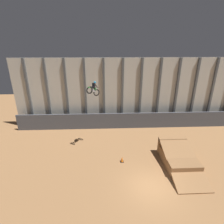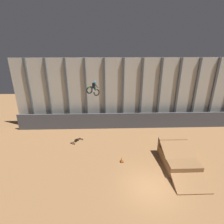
# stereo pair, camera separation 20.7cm
# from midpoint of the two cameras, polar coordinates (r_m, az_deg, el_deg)

# --- Properties ---
(ground_plane) EXTENTS (60.00, 60.00, 0.00)m
(ground_plane) POSITION_cam_midpoint_polar(r_m,az_deg,el_deg) (16.12, 12.19, -22.88)
(ground_plane) COLOR #996B42
(arena_back_wall) EXTENTS (32.00, 0.40, 9.50)m
(arena_back_wall) POSITION_cam_midpoint_polar(r_m,az_deg,el_deg) (24.58, 6.05, 6.19)
(arena_back_wall) COLOR beige
(arena_back_wall) RESTS_ON ground_plane
(lower_barrier) EXTENTS (31.36, 0.20, 2.25)m
(lower_barrier) POSITION_cam_midpoint_polar(r_m,az_deg,el_deg) (24.58, 6.16, -2.80)
(lower_barrier) COLOR #474C56
(lower_barrier) RESTS_ON ground_plane
(dirt_ramp) EXTENTS (2.95, 5.98, 1.99)m
(dirt_ramp) POSITION_cam_midpoint_polar(r_m,az_deg,el_deg) (18.98, 20.40, -13.64)
(dirt_ramp) COLOR olive
(dirt_ramp) RESTS_ON ground_plane
(rider_bike_solo) EXTENTS (1.46, 1.82, 1.66)m
(rider_bike_solo) POSITION_cam_midpoint_polar(r_m,az_deg,el_deg) (18.27, -6.42, 7.41)
(rider_bike_solo) COLOR black
(traffic_cone_near_ramp) EXTENTS (0.36, 0.36, 0.58)m
(traffic_cone_near_ramp) POSITION_cam_midpoint_polar(r_m,az_deg,el_deg) (18.22, 2.95, -15.21)
(traffic_cone_near_ramp) COLOR black
(traffic_cone_near_ramp) RESTS_ON ground_plane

